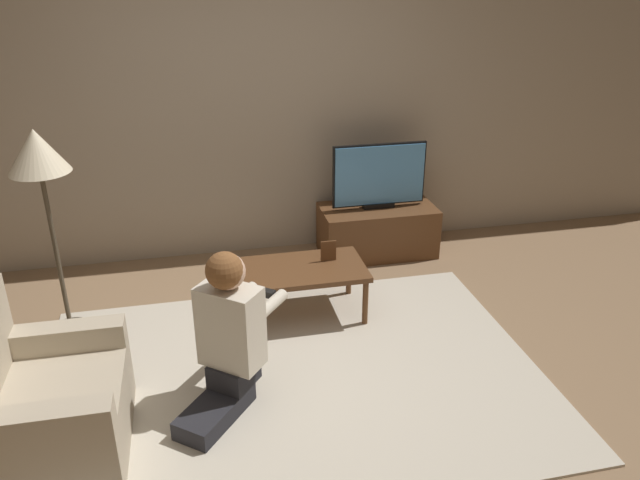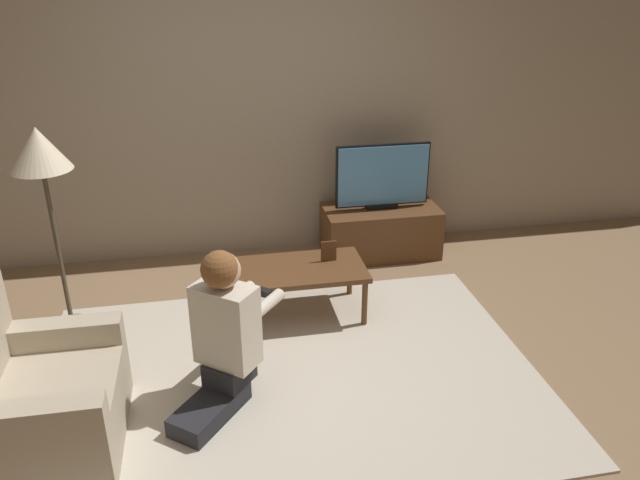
{
  "view_description": "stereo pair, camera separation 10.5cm",
  "coord_description": "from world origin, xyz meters",
  "views": [
    {
      "loc": [
        -0.52,
        -3.07,
        2.34
      ],
      "look_at": [
        0.32,
        0.73,
        0.57
      ],
      "focal_mm": 35.0,
      "sensor_mm": 36.0,
      "label": 1
    },
    {
      "loc": [
        -0.42,
        -3.09,
        2.34
      ],
      "look_at": [
        0.32,
        0.73,
        0.57
      ],
      "focal_mm": 35.0,
      "sensor_mm": 36.0,
      "label": 2
    }
  ],
  "objects": [
    {
      "name": "armchair",
      "position": [
        -1.35,
        -0.33,
        0.28
      ],
      "size": [
        0.75,
        0.85,
        0.85
      ],
      "rotation": [
        0.0,
        0.0,
        1.56
      ],
      "color": "#B7A88E",
      "rests_on": "ground_plane"
    },
    {
      "name": "wall_back",
      "position": [
        0.0,
        1.93,
        1.3
      ],
      "size": [
        10.0,
        0.06,
        2.6
      ],
      "color": "tan",
      "rests_on": "ground_plane"
    },
    {
      "name": "floor_lamp",
      "position": [
        -1.4,
        0.84,
        1.19
      ],
      "size": [
        0.37,
        0.37,
        1.42
      ],
      "color": "#4C4233",
      "rests_on": "ground_plane"
    },
    {
      "name": "coffee_table",
      "position": [
        0.17,
        0.71,
        0.35
      ],
      "size": [
        0.91,
        0.52,
        0.39
      ],
      "color": "brown",
      "rests_on": "ground_plane"
    },
    {
      "name": "ground_plane",
      "position": [
        0.0,
        0.0,
        0.0
      ],
      "size": [
        10.0,
        10.0,
        0.0
      ],
      "primitive_type": "plane",
      "color": "#896B4C"
    },
    {
      "name": "tv_stand",
      "position": [
        1.02,
        1.59,
        0.21
      ],
      "size": [
        0.96,
        0.49,
        0.42
      ],
      "color": "brown",
      "rests_on": "ground_plane"
    },
    {
      "name": "rug",
      "position": [
        0.0,
        0.0,
        0.01
      ],
      "size": [
        3.0,
        2.16,
        0.02
      ],
      "color": "beige",
      "rests_on": "ground_plane"
    },
    {
      "name": "tv",
      "position": [
        1.02,
        1.59,
        0.7
      ],
      "size": [
        0.79,
        0.08,
        0.55
      ],
      "color": "black",
      "rests_on": "tv_stand"
    },
    {
      "name": "picture_frame",
      "position": [
        0.39,
        0.77,
        0.46
      ],
      "size": [
        0.11,
        0.01,
        0.15
      ],
      "color": "brown",
      "rests_on": "coffee_table"
    },
    {
      "name": "person_kneeling",
      "position": [
        -0.38,
        -0.15,
        0.48
      ],
      "size": [
        0.72,
        0.81,
        0.94
      ],
      "rotation": [
        0.0,
        0.0,
        2.46
      ],
      "color": "#232328",
      "rests_on": "rug"
    }
  ]
}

